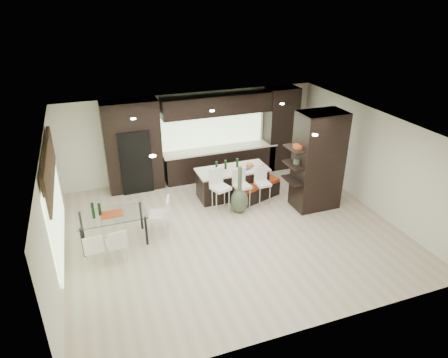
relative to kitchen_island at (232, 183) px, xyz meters
name	(u,v)px	position (x,y,z in m)	size (l,w,h in m)	color
ground	(232,230)	(-0.66, -1.71, -0.43)	(8.00, 8.00, 0.00)	beige
back_wall	(193,135)	(-0.66, 1.79, 0.92)	(8.00, 0.02, 2.70)	white
left_wall	(53,210)	(-4.66, -1.71, 0.92)	(0.02, 7.00, 2.70)	white
right_wall	(371,160)	(3.34, -1.71, 0.92)	(0.02, 7.00, 2.70)	white
ceiling	(233,128)	(-0.66, -1.71, 2.27)	(8.00, 7.00, 0.02)	white
window_left	(55,206)	(-4.62, -1.51, 0.92)	(0.04, 3.20, 1.90)	#B2D199
window_back	(211,128)	(-0.06, 1.75, 1.12)	(3.40, 0.04, 1.20)	#B2D199
stone_accent	(49,167)	(-4.59, -1.51, 1.82)	(0.08, 3.00, 0.80)	brown
ceiling_spots	(229,125)	(-0.66, -1.46, 2.25)	(4.00, 3.00, 0.02)	white
back_cabinetry	(211,137)	(-0.16, 1.46, 0.92)	(6.80, 0.68, 2.70)	black
refrigerator	(135,160)	(-2.56, 1.41, 0.52)	(0.90, 0.68, 1.90)	black
partition_column	(318,161)	(1.94, -1.31, 0.92)	(1.20, 0.80, 2.70)	black
kitchen_island	(232,183)	(0.00, 0.00, 0.00)	(2.04, 0.88, 0.85)	black
stool_left	(221,195)	(-0.63, -0.76, 0.07)	(0.44, 0.44, 0.99)	white
stool_mid	(242,193)	(0.00, -0.74, 0.03)	(0.40, 0.40, 0.91)	white
stool_right	(263,190)	(0.63, -0.73, 0.00)	(0.38, 0.38, 0.86)	white
bench	(257,190)	(0.62, -0.38, -0.17)	(1.35, 0.52, 0.52)	black
floor_vase	(240,190)	(-0.15, -0.93, 0.24)	(0.49, 0.49, 1.33)	#404D37
dining_table	(114,228)	(-3.49, -1.25, -0.04)	(1.58, 0.89, 0.76)	white
chair_near	(117,245)	(-3.49, -1.99, -0.04)	(0.42, 0.42, 0.77)	white
chair_far	(94,250)	(-3.99, -1.98, -0.05)	(0.41, 0.41, 0.76)	white
chair_end	(160,218)	(-2.38, -1.25, 0.02)	(0.49, 0.49, 0.90)	white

